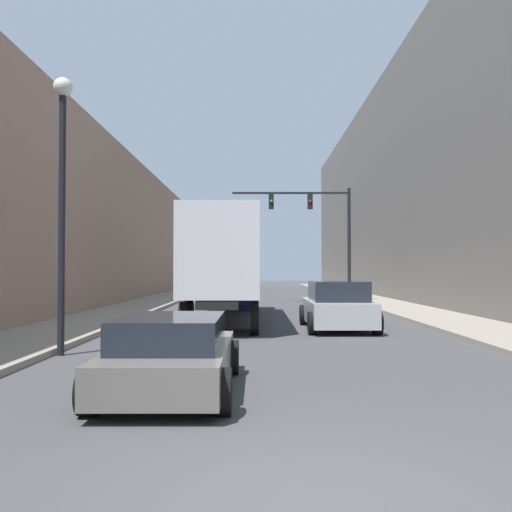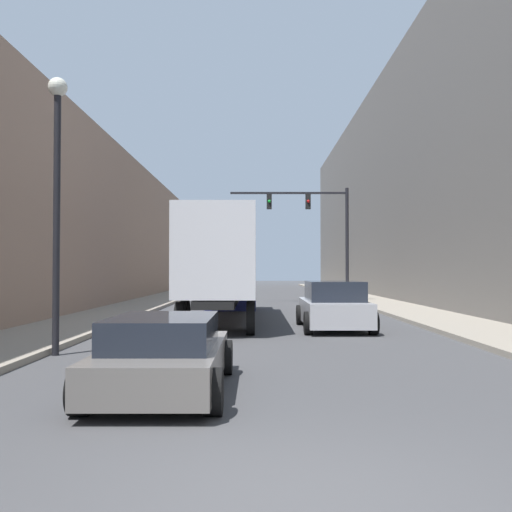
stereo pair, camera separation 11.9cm
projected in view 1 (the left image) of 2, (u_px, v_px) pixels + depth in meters
The scene contains 10 objects.
ground_plane at pixel (319, 505), 4.71m from camera, with size 200.00×200.00×0.00m, color #424244.
sidewalk_right at pixel (372, 301), 34.72m from camera, with size 2.93×80.00×0.15m.
sidewalk_left at pixel (155, 301), 34.68m from camera, with size 2.93×80.00×0.15m.
building_right at pixel (444, 177), 34.92m from camera, with size 6.00×80.00×15.35m.
building_left at pixel (82, 228), 34.78m from camera, with size 6.00×80.00×9.01m.
semi_truck at pixel (227, 262), 22.49m from camera, with size 2.42×13.24×3.92m.
sedan_car at pixel (171, 355), 9.12m from camera, with size 2.04×4.31×1.22m.
suv_car at pixel (336, 306), 18.75m from camera, with size 2.21×4.51×1.59m.
traffic_signal_gantry at pixel (320, 223), 33.81m from camera, with size 7.03×0.35×6.84m.
street_lamp at pixel (61, 175), 13.08m from camera, with size 0.44×0.44×6.40m.
Camera 1 is at (-0.53, -4.76, 1.95)m, focal length 40.00 mm.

